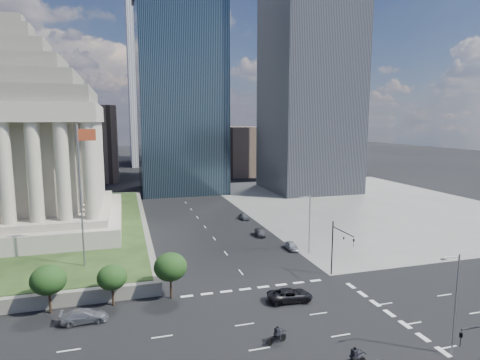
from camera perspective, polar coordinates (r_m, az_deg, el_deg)
name	(u,v)px	position (r m, az deg, el deg)	size (l,w,h in m)	color
ground	(174,188)	(137.37, -9.36, -1.10)	(500.00, 500.00, 0.00)	black
sidewalk_ne	(360,203)	(115.33, 16.67, -3.13)	(68.00, 90.00, 0.03)	slate
war_memorial	(21,126)	(84.51, -28.75, 6.76)	(34.00, 34.00, 39.00)	#AA9F8F
flagpole	(82,188)	(59.57, -21.61, -1.04)	(2.52, 0.24, 20.00)	slate
midrise_glass	(180,97)	(131.10, -8.52, 11.63)	(26.00, 26.00, 60.00)	black
highrise_ne	(311,32)	(135.86, 10.00, 20.00)	(26.00, 28.00, 100.00)	black
building_filler_ne	(240,150)	(171.92, -0.02, 4.24)	(20.00, 30.00, 20.00)	brown
building_filler_nw	(85,143)	(165.39, -21.19, 4.91)	(24.00, 30.00, 28.00)	brown
traffic_signal_ne	(339,243)	(58.64, 13.88, -8.73)	(0.30, 5.74, 8.00)	black
street_lamp_south	(454,299)	(44.26, 28.20, -14.64)	(2.13, 0.22, 10.00)	slate
street_lamp_north	(309,221)	(68.50, 9.73, -5.77)	(2.13, 0.22, 10.00)	slate
pickup_truck	(290,295)	(52.24, 7.13, -15.94)	(5.63, 2.60, 1.57)	black
suv_grey	(84,316)	(50.20, -21.28, -17.57)	(2.07, 5.09, 1.48)	#5A5B62
parked_sedan_near	(292,246)	(71.45, 7.34, -9.27)	(1.62, 4.04, 1.37)	#989AA0
parked_sedan_mid	(260,233)	(79.16, 2.85, -7.47)	(1.42, 4.08, 1.34)	black
parked_sedan_far	(244,217)	(92.03, 0.57, -5.22)	(3.87, 1.56, 1.32)	#575A5F
motorcycle_lead	(354,358)	(40.91, 15.85, -23.14)	(2.81, 0.77, 2.09)	black
motorcycle_trail	(277,335)	(43.43, 5.22, -21.06)	(2.44, 0.67, 1.82)	black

